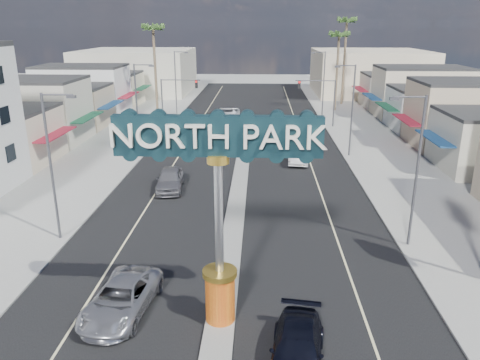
# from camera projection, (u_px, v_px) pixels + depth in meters

# --- Properties ---
(ground) EXTENTS (160.00, 160.00, 0.00)m
(ground) POSITION_uv_depth(u_px,v_px,m) (243.00, 155.00, 47.42)
(ground) COLOR gray
(ground) RESTS_ON ground
(road) EXTENTS (20.00, 120.00, 0.01)m
(road) POSITION_uv_depth(u_px,v_px,m) (243.00, 155.00, 47.42)
(road) COLOR black
(road) RESTS_ON ground
(median_island) EXTENTS (1.30, 30.00, 0.16)m
(median_island) POSITION_uv_depth(u_px,v_px,m) (235.00, 216.00, 32.24)
(median_island) COLOR gray
(median_island) RESTS_ON ground
(sidewalk_left) EXTENTS (8.00, 120.00, 0.12)m
(sidewalk_left) POSITION_uv_depth(u_px,v_px,m) (107.00, 153.00, 47.98)
(sidewalk_left) COLOR gray
(sidewalk_left) RESTS_ON ground
(sidewalk_right) EXTENTS (8.00, 120.00, 0.12)m
(sidewalk_right) POSITION_uv_depth(u_px,v_px,m) (383.00, 156.00, 46.82)
(sidewalk_right) COLOR gray
(sidewalk_right) RESTS_ON ground
(storefront_row_left) EXTENTS (12.00, 42.00, 6.00)m
(storefront_row_left) POSITION_uv_depth(u_px,v_px,m) (60.00, 103.00, 59.77)
(storefront_row_left) COLOR beige
(storefront_row_left) RESTS_ON ground
(storefront_row_right) EXTENTS (12.00, 42.00, 6.00)m
(storefront_row_right) POSITION_uv_depth(u_px,v_px,m) (441.00, 106.00, 57.79)
(storefront_row_right) COLOR #B7B29E
(storefront_row_right) RESTS_ON ground
(backdrop_far_left) EXTENTS (20.00, 20.00, 8.00)m
(backdrop_far_left) POSITION_uv_depth(u_px,v_px,m) (138.00, 71.00, 89.69)
(backdrop_far_left) COLOR #B7B29E
(backdrop_far_left) RESTS_ON ground
(backdrop_far_right) EXTENTS (20.00, 20.00, 8.00)m
(backdrop_far_right) POSITION_uv_depth(u_px,v_px,m) (369.00, 72.00, 87.87)
(backdrop_far_right) COLOR beige
(backdrop_far_right) RESTS_ON ground
(gateway_sign) EXTENTS (8.20, 1.50, 9.15)m
(gateway_sign) POSITION_uv_depth(u_px,v_px,m) (219.00, 198.00, 18.99)
(gateway_sign) COLOR red
(gateway_sign) RESTS_ON median_island
(traffic_signal_left) EXTENTS (5.09, 0.45, 6.00)m
(traffic_signal_left) POSITION_uv_depth(u_px,v_px,m) (176.00, 93.00, 59.70)
(traffic_signal_left) COLOR #47474C
(traffic_signal_left) RESTS_ON ground
(traffic_signal_right) EXTENTS (5.09, 0.45, 6.00)m
(traffic_signal_right) POSITION_uv_depth(u_px,v_px,m) (320.00, 94.00, 58.94)
(traffic_signal_right) COLOR #47474C
(traffic_signal_right) RESTS_ON ground
(streetlight_l_near) EXTENTS (2.03, 0.22, 9.00)m
(streetlight_l_near) POSITION_uv_depth(u_px,v_px,m) (53.00, 161.00, 27.29)
(streetlight_l_near) COLOR #47474C
(streetlight_l_near) RESTS_ON ground
(streetlight_l_mid) EXTENTS (2.03, 0.22, 9.00)m
(streetlight_l_mid) POSITION_uv_depth(u_px,v_px,m) (138.00, 105.00, 46.24)
(streetlight_l_mid) COLOR #47474C
(streetlight_l_mid) RESTS_ON ground
(streetlight_l_far) EXTENTS (2.03, 0.22, 9.00)m
(streetlight_l_far) POSITION_uv_depth(u_px,v_px,m) (177.00, 79.00, 67.08)
(streetlight_l_far) COLOR #47474C
(streetlight_l_far) RESTS_ON ground
(streetlight_r_near) EXTENTS (2.03, 0.22, 9.00)m
(streetlight_r_near) POSITION_uv_depth(u_px,v_px,m) (415.00, 165.00, 26.43)
(streetlight_r_near) COLOR #47474C
(streetlight_r_near) RESTS_ON ground
(streetlight_r_mid) EXTENTS (2.03, 0.22, 9.00)m
(streetlight_r_mid) POSITION_uv_depth(u_px,v_px,m) (351.00, 106.00, 45.38)
(streetlight_r_mid) COLOR #47474C
(streetlight_r_mid) RESTS_ON ground
(streetlight_r_far) EXTENTS (2.03, 0.22, 9.00)m
(streetlight_r_far) POSITION_uv_depth(u_px,v_px,m) (323.00, 80.00, 66.22)
(streetlight_r_far) COLOR #47474C
(streetlight_r_far) RESTS_ON ground
(palm_left_far) EXTENTS (2.60, 2.60, 13.10)m
(palm_left_far) POSITION_uv_depth(u_px,v_px,m) (153.00, 33.00, 63.25)
(palm_left_far) COLOR brown
(palm_left_far) RESTS_ON ground
(palm_right_mid) EXTENTS (2.60, 2.60, 12.10)m
(palm_right_mid) POSITION_uv_depth(u_px,v_px,m) (339.00, 39.00, 68.15)
(palm_right_mid) COLOR brown
(palm_right_mid) RESTS_ON ground
(palm_right_far) EXTENTS (2.60, 2.60, 14.10)m
(palm_right_far) POSITION_uv_depth(u_px,v_px,m) (347.00, 26.00, 73.18)
(palm_right_far) COLOR brown
(palm_right_far) RESTS_ON ground
(suv_left) EXTENTS (3.11, 5.65, 1.50)m
(suv_left) POSITION_uv_depth(u_px,v_px,m) (121.00, 298.00, 21.35)
(suv_left) COLOR #B1B1B6
(suv_left) RESTS_ON ground
(suv_right) EXTENTS (2.69, 5.21, 1.45)m
(suv_right) POSITION_uv_depth(u_px,v_px,m) (297.00, 350.00, 17.99)
(suv_right) COLOR black
(suv_right) RESTS_ON ground
(car_parked_left) EXTENTS (2.47, 5.19, 1.71)m
(car_parked_left) POSITION_uv_depth(u_px,v_px,m) (170.00, 179.00, 37.34)
(car_parked_left) COLOR slate
(car_parked_left) RESTS_ON ground
(car_parked_right) EXTENTS (2.47, 5.32, 1.69)m
(car_parked_right) POSITION_uv_depth(u_px,v_px,m) (300.00, 153.00, 44.82)
(car_parked_right) COLOR silver
(car_parked_right) RESTS_ON ground
(city_bus) EXTENTS (2.61, 11.06, 3.08)m
(city_bus) POSITION_uv_depth(u_px,v_px,m) (226.00, 128.00, 52.66)
(city_bus) COLOR silver
(city_bus) RESTS_ON ground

